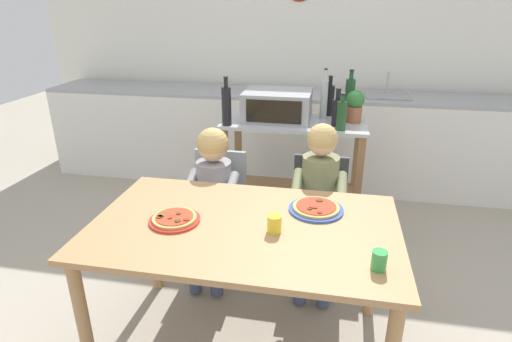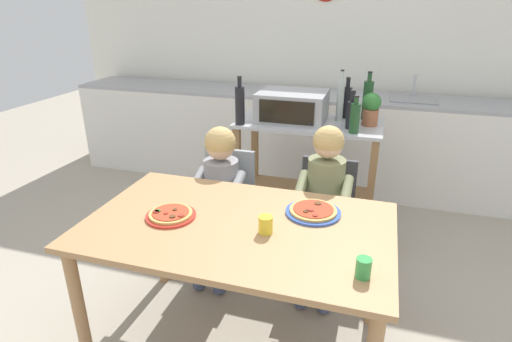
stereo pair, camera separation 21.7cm
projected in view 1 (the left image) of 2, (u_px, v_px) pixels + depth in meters
ground_plane at (274, 242)px, 3.20m from camera, size 10.94×10.94×0.00m
back_wall_tiled at (300, 41)px, 4.17m from camera, size 5.47×0.14×2.70m
kitchen_counter at (293, 138)px, 4.14m from camera, size 4.92×0.60×1.11m
kitchen_island_cart at (293, 159)px, 3.19m from camera, size 1.05×0.53×0.90m
toaster_oven at (277, 105)px, 3.06m from camera, size 0.49×0.40×0.21m
bottle_brown_beer at (324, 98)px, 3.06m from camera, size 0.05×0.05×0.37m
bottle_clear_vinegar at (226, 105)px, 2.91m from camera, size 0.07×0.07×0.34m
bottle_squat_spirits at (337, 111)px, 2.90m from camera, size 0.07×0.07×0.27m
bottle_slim_sauce at (350, 97)px, 3.13m from camera, size 0.07×0.07×0.35m
bottle_dark_olive_oil at (341, 115)px, 2.81m from camera, size 0.07×0.07×0.25m
bottle_tall_green_wine at (329, 99)px, 3.17m from camera, size 0.07×0.07×0.30m
potted_herb_plant at (355, 105)px, 2.98m from camera, size 0.13×0.13×0.23m
dining_table at (244, 241)px, 1.99m from camera, size 1.45×0.88×0.75m
dining_chair_left at (218, 204)px, 2.75m from camera, size 0.36×0.36×0.81m
dining_chair_right at (318, 211)px, 2.65m from camera, size 0.36×0.36×0.81m
child_in_grey_shirt at (212, 187)px, 2.57m from camera, size 0.32×0.42×1.00m
child_in_olive_shirt at (319, 192)px, 2.47m from camera, size 0.32×0.42×1.05m
pizza_plate_red_rimmed at (175, 219)px, 1.97m from camera, size 0.24×0.24×0.03m
pizza_plate_blue_rimmed at (316, 208)px, 2.08m from camera, size 0.27×0.27×0.03m
drinking_cup_green at (379, 260)px, 1.61m from camera, size 0.06×0.06×0.08m
drinking_cup_yellow at (274, 224)px, 1.88m from camera, size 0.07×0.07×0.08m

